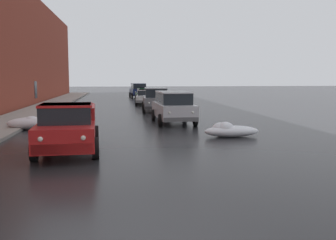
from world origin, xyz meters
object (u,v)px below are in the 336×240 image
object	(u,v)px
suv_grey_parked_kerbside_mid	(155,99)
sedan_white_parked_far_down_block	(146,97)
suv_silver_parked_kerbside_close	(173,106)
sedan_green_queued_behind_truck	(145,94)
suv_darkblue_at_far_intersection	(138,90)
pickup_truck_red_approaching_near_lane	(68,127)

from	to	relation	value
suv_grey_parked_kerbside_mid	sedan_white_parked_far_down_block	world-z (taller)	suv_grey_parked_kerbside_mid
suv_silver_parked_kerbside_close	sedan_white_parked_far_down_block	xyz separation A→B (m)	(-0.58, 15.21, -0.24)
suv_grey_parked_kerbside_mid	suv_silver_parked_kerbside_close	bearing A→B (deg)	-87.45
suv_silver_parked_kerbside_close	suv_grey_parked_kerbside_mid	bearing A→B (deg)	92.55
sedan_green_queued_behind_truck	suv_silver_parked_kerbside_close	bearing A→B (deg)	-89.15
suv_grey_parked_kerbside_mid	suv_darkblue_at_far_intersection	bearing A→B (deg)	91.10
sedan_green_queued_behind_truck	suv_darkblue_at_far_intersection	distance (m)	6.37
pickup_truck_red_approaching_near_lane	sedan_white_parked_far_down_block	distance (m)	23.70
suv_silver_parked_kerbside_close	sedan_green_queued_behind_truck	size ratio (longest dim) A/B	1.11
suv_silver_parked_kerbside_close	suv_darkblue_at_far_intersection	distance (m)	27.08
pickup_truck_red_approaching_near_lane	suv_grey_parked_kerbside_mid	world-z (taller)	suv_grey_parked_kerbside_mid
pickup_truck_red_approaching_near_lane	sedan_white_parked_far_down_block	bearing A→B (deg)	79.52
suv_silver_parked_kerbside_close	sedan_white_parked_far_down_block	world-z (taller)	suv_silver_parked_kerbside_close
suv_silver_parked_kerbside_close	sedan_green_queued_behind_truck	bearing A→B (deg)	90.85
suv_darkblue_at_far_intersection	sedan_green_queued_behind_truck	bearing A→B (deg)	-86.37
pickup_truck_red_approaching_near_lane	suv_darkblue_at_far_intersection	bearing A→B (deg)	83.21
sedan_white_parked_far_down_block	sedan_green_queued_behind_truck	world-z (taller)	same
sedan_white_parked_far_down_block	suv_darkblue_at_far_intersection	world-z (taller)	suv_darkblue_at_far_intersection
sedan_green_queued_behind_truck	suv_darkblue_at_far_intersection	size ratio (longest dim) A/B	0.96
pickup_truck_red_approaching_near_lane	sedan_white_parked_far_down_block	xyz separation A→B (m)	(4.31, 23.31, -0.13)
sedan_green_queued_behind_truck	suv_darkblue_at_far_intersection	xyz separation A→B (m)	(-0.40, 6.35, 0.24)
sedan_white_parked_far_down_block	suv_silver_parked_kerbside_close	bearing A→B (deg)	-87.80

